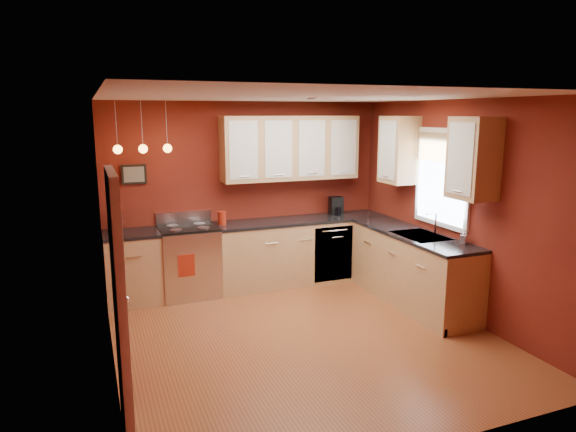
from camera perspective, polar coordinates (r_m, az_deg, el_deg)
name	(u,v)px	position (r m, az deg, el deg)	size (l,w,h in m)	color
floor	(305,337)	(5.85, 1.85, -13.24)	(4.20, 4.20, 0.00)	#98532C
ceiling	(306,97)	(5.33, 2.03, 13.12)	(4.00, 4.20, 0.02)	silver
wall_back	(247,194)	(7.38, -4.54, 2.46)	(4.00, 0.02, 2.60)	maroon
wall_front	(426,281)	(3.68, 15.13, -7.01)	(4.00, 0.02, 2.60)	maroon
wall_left	(106,239)	(5.01, -19.56, -2.39)	(0.02, 4.20, 2.60)	maroon
wall_right	(458,210)	(6.49, 18.38, 0.69)	(0.02, 4.20, 2.60)	maroon
base_cabinets_back_left	(133,269)	(6.99, -16.81, -5.66)	(0.70, 0.60, 0.90)	tan
base_cabinets_back_right	(302,251)	(7.53, 1.56, -3.95)	(2.54, 0.60, 0.90)	tan
base_cabinets_right	(412,270)	(6.85, 13.59, -5.82)	(0.60, 2.10, 0.90)	tan
counter_back_left	(131,234)	(6.87, -17.03, -1.91)	(0.70, 0.62, 0.04)	black
counter_back_right	(302,220)	(7.42, 1.58, -0.45)	(2.54, 0.62, 0.04)	black
counter_right	(413,234)	(6.73, 13.77, -2.00)	(0.62, 2.10, 0.04)	black
gas_range	(189,261)	(7.06, -10.90, -4.92)	(0.76, 0.64, 1.11)	silver
dishwasher_front	(333,254)	(7.43, 5.07, -4.21)	(0.60, 0.02, 0.80)	silver
sink	(421,237)	(6.61, 14.53, -2.31)	(0.50, 0.70, 0.33)	#939298
window	(442,175)	(6.65, 16.77, 4.41)	(0.06, 1.02, 1.22)	white
door_left_wall	(120,312)	(3.95, -18.15, -10.14)	(0.12, 0.82, 2.05)	white
upper_cabinets_back	(291,148)	(7.35, 0.30, 7.55)	(2.00, 0.35, 0.90)	tan
upper_cabinets_right	(432,154)	(6.55, 15.73, 6.68)	(0.35, 1.95, 0.90)	tan
wall_picture	(134,174)	(7.03, -16.75, 4.45)	(0.32, 0.03, 0.26)	black
pendant_lights	(143,148)	(6.68, -15.81, 7.26)	(0.71, 0.11, 0.66)	#939298
red_canister	(222,218)	(7.05, -7.36, -0.23)	(0.12, 0.12, 0.18)	maroon
red_vase	(117,225)	(6.93, -18.42, -0.97)	(0.11, 0.11, 0.17)	maroon
flowers	(117,213)	(6.90, -18.51, 0.37)	(0.11, 0.11, 0.20)	maroon
coffee_maker	(336,206)	(7.73, 5.39, 1.08)	(0.20, 0.20, 0.27)	black
soap_pump	(464,237)	(6.29, 18.99, -2.24)	(0.08, 0.08, 0.17)	white
dish_towel	(187,266)	(6.72, -11.21, -5.42)	(0.21, 0.01, 0.29)	maroon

